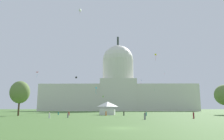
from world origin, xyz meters
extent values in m
plane|color=#42662D|center=(0.00, 0.00, 0.00)|extent=(800.00, 800.00, 0.00)
cube|color=silver|center=(-31.21, 158.63, 11.41)|extent=(67.51, 24.94, 22.81)
cube|color=silver|center=(36.30, 158.63, 11.41)|extent=(67.51, 24.94, 22.81)
cube|color=silver|center=(2.54, 158.63, 13.61)|extent=(31.02, 27.44, 27.23)
cylinder|color=silver|center=(2.54, 158.63, 36.22)|extent=(27.68, 27.68, 17.98)
sphere|color=silver|center=(2.54, 158.63, 45.21)|extent=(28.02, 28.02, 28.02)
cylinder|color=#2D3833|center=(2.54, 158.63, 63.57)|extent=(1.80, 1.80, 8.70)
cube|color=white|center=(-3.63, 56.01, 1.12)|extent=(6.24, 5.60, 2.25)
pyramid|color=white|center=(-3.63, 56.01, 4.25)|extent=(6.55, 5.88, 2.00)
cylinder|color=#42301E|center=(-35.07, 46.01, 2.97)|extent=(0.60, 0.60, 5.94)
ellipsoid|color=olive|center=(-35.07, 46.01, 8.36)|extent=(9.43, 9.50, 8.05)
cylinder|color=orange|center=(-3.90, 47.28, 0.75)|extent=(0.47, 0.47, 1.51)
sphere|color=beige|center=(-3.90, 47.28, 1.61)|extent=(0.22, 0.22, 0.20)
cylinder|color=#1E757A|center=(-22.82, 53.81, 0.66)|extent=(0.51, 0.51, 1.32)
sphere|color=beige|center=(-22.82, 53.81, 1.43)|extent=(0.30, 0.30, 0.22)
cylinder|color=maroon|center=(19.79, 26.26, 0.78)|extent=(0.51, 0.51, 1.55)
sphere|color=brown|center=(19.79, 26.26, 1.68)|extent=(0.35, 0.35, 0.25)
cylinder|color=silver|center=(-18.61, 28.41, 0.66)|extent=(0.56, 0.56, 1.31)
sphere|color=beige|center=(-18.61, 28.41, 1.42)|extent=(0.28, 0.28, 0.22)
cylinder|color=gray|center=(6.38, 21.37, 0.74)|extent=(0.60, 0.60, 1.48)
sphere|color=tan|center=(6.38, 21.37, 1.60)|extent=(0.33, 0.33, 0.24)
cylinder|color=#1E757A|center=(10.31, 45.92, 0.65)|extent=(0.58, 0.58, 1.30)
sphere|color=tan|center=(10.31, 45.92, 1.42)|extent=(0.34, 0.34, 0.24)
cylinder|color=black|center=(2.49, 46.18, 0.75)|extent=(0.42, 0.42, 1.50)
sphere|color=beige|center=(2.49, 46.18, 1.62)|extent=(0.27, 0.27, 0.24)
cylinder|color=red|center=(-18.04, 50.92, 0.64)|extent=(0.64, 0.64, 1.29)
sphere|color=beige|center=(-18.04, 50.92, 1.40)|extent=(0.29, 0.29, 0.21)
cylinder|color=gray|center=(-14.11, 30.93, 0.63)|extent=(0.42, 0.42, 1.27)
sphere|color=brown|center=(-14.11, 30.93, 1.37)|extent=(0.22, 0.22, 0.20)
pyramid|color=blue|center=(14.72, 95.33, 18.83)|extent=(0.86, 1.04, 0.33)
cylinder|color=pink|center=(15.08, 95.35, 17.51)|extent=(0.24, 0.10, 1.41)
cube|color=white|center=(-20.76, 84.84, 58.70)|extent=(1.37, 1.38, 0.55)
cube|color=white|center=(-20.76, 84.84, 59.41)|extent=(1.37, 1.38, 0.55)
cylinder|color=red|center=(-20.83, 84.84, 57.42)|extent=(0.19, 0.14, 2.07)
cube|color=yellow|center=(18.85, 67.88, 27.84)|extent=(1.01, 0.60, 0.84)
cylinder|color=red|center=(18.88, 67.88, 26.11)|extent=(0.29, 0.30, 2.67)
cube|color=#33BCDB|center=(-9.21, 66.84, 11.81)|extent=(0.66, 0.43, 0.81)
cylinder|color=#33BCDB|center=(-9.31, 66.84, 10.23)|extent=(0.21, 0.21, 2.39)
cube|color=#8CD133|center=(-8.99, 123.53, 10.78)|extent=(0.96, 0.22, 1.29)
pyramid|color=teal|center=(38.30, 130.79, 29.72)|extent=(1.19, 1.24, 0.36)
cylinder|color=red|center=(37.89, 130.60, 28.45)|extent=(0.20, 0.20, 1.20)
cube|color=black|center=(-27.40, 115.20, 23.32)|extent=(1.29, 1.28, 0.51)
cube|color=black|center=(-27.40, 115.20, 23.94)|extent=(1.29, 1.28, 0.51)
cube|color=green|center=(28.31, 124.16, 15.68)|extent=(0.25, 1.04, 1.19)
pyramid|color=red|center=(-36.82, 65.99, 18.41)|extent=(1.33, 1.30, 0.40)
cylinder|color=#33BCDB|center=(-36.49, 65.69, 17.30)|extent=(0.27, 0.10, 1.44)
camera|label=1|loc=(-0.90, -30.30, 2.78)|focal=33.94mm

